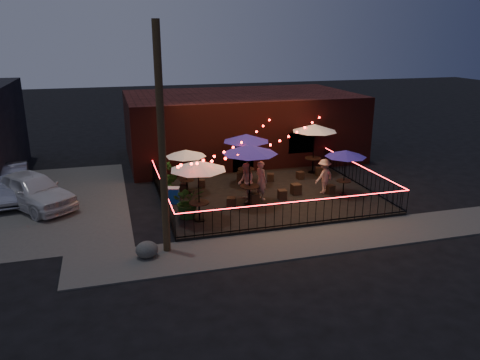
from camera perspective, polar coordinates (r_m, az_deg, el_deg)
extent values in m
plane|color=black|center=(20.88, 5.05, -3.84)|extent=(110.00, 110.00, 0.00)
cube|color=black|center=(22.62, 3.26, -1.91)|extent=(10.00, 8.00, 0.15)
cube|color=#43413E|center=(18.12, 8.74, -7.32)|extent=(18.00, 2.50, 0.05)
cube|color=#43413E|center=(23.88, -26.93, -2.95)|extent=(11.00, 12.00, 0.02)
cube|color=black|center=(29.80, 0.08, 6.67)|extent=(14.00, 8.00, 4.00)
cube|color=black|center=(26.08, 0.33, 3.09)|extent=(1.20, 0.24, 2.20)
cube|color=black|center=(27.13, 7.47, 4.59)|extent=(1.60, 0.24, 1.20)
cylinder|color=#3C2918|center=(16.02, -9.51, 4.39)|extent=(0.26, 0.26, 8.00)
cube|color=black|center=(19.08, 7.21, -5.27)|extent=(10.00, 0.04, 0.04)
cube|color=black|center=(18.75, 7.32, -2.68)|extent=(10.00, 0.04, 0.04)
cube|color=red|center=(18.74, 7.32, -2.59)|extent=(10.00, 0.03, 0.02)
cube|color=black|center=(21.52, -9.43, -2.71)|extent=(0.04, 8.00, 0.04)
cube|color=black|center=(21.23, -9.55, -0.38)|extent=(0.04, 8.00, 0.04)
cube|color=red|center=(21.22, -9.56, -0.30)|extent=(0.03, 8.00, 0.02)
cube|color=black|center=(24.60, 14.33, -0.45)|extent=(0.04, 8.00, 0.04)
cube|color=black|center=(24.35, 14.49, 1.61)|extent=(0.04, 8.00, 0.04)
cube|color=red|center=(24.34, 14.50, 1.68)|extent=(0.03, 8.00, 0.02)
cylinder|color=black|center=(19.51, -4.95, -4.88)|extent=(0.46, 0.46, 0.03)
cylinder|color=black|center=(19.37, -4.98, -3.85)|extent=(0.06, 0.06, 0.76)
cylinder|color=black|center=(19.24, -5.01, -2.77)|extent=(0.84, 0.84, 0.04)
cylinder|color=black|center=(19.08, -5.05, -1.40)|extent=(0.05, 0.05, 2.53)
cone|color=white|center=(18.75, -5.13, 1.81)|extent=(2.78, 2.78, 0.37)
cylinder|color=black|center=(22.88, -6.45, -1.53)|extent=(0.39, 0.39, 0.03)
cylinder|color=black|center=(22.78, -6.47, -0.78)|extent=(0.05, 0.05, 0.64)
cylinder|color=black|center=(22.68, -6.50, 0.01)|extent=(0.71, 0.71, 0.04)
cylinder|color=black|center=(22.56, -6.54, 1.00)|extent=(0.04, 0.04, 2.13)
cone|color=white|center=(22.31, -6.62, 3.30)|extent=(2.47, 2.47, 0.31)
cylinder|color=black|center=(21.29, 1.16, -2.87)|extent=(0.50, 0.50, 0.03)
cylinder|color=black|center=(21.16, 1.17, -1.85)|extent=(0.07, 0.07, 0.82)
cylinder|color=black|center=(21.02, 1.18, -0.76)|extent=(0.91, 0.91, 0.05)
cylinder|color=black|center=(20.87, 1.19, 0.60)|extent=(0.05, 0.05, 2.72)
cone|color=navy|center=(20.55, 1.21, 3.78)|extent=(3.29, 3.29, 0.40)
cylinder|color=black|center=(24.09, 0.74, -0.43)|extent=(0.47, 0.47, 0.03)
cylinder|color=black|center=(23.98, 0.74, 0.44)|extent=(0.06, 0.06, 0.78)
cylinder|color=black|center=(23.86, 0.75, 1.35)|extent=(0.86, 0.86, 0.04)
cylinder|color=black|center=(23.73, 0.75, 2.51)|extent=(0.05, 0.05, 2.59)
cone|color=navy|center=(23.47, 0.76, 5.18)|extent=(2.56, 2.56, 0.38)
cylinder|color=black|center=(23.13, 12.44, -1.63)|extent=(0.39, 0.39, 0.03)
cylinder|color=black|center=(23.03, 12.49, -0.88)|extent=(0.05, 0.05, 0.64)
cylinder|color=black|center=(22.93, 12.54, -0.09)|extent=(0.72, 0.72, 0.04)
cylinder|color=black|center=(22.82, 12.61, 0.89)|extent=(0.04, 0.04, 2.15)
cone|color=navy|center=(22.57, 12.77, 3.18)|extent=(2.58, 2.58, 0.31)
cylinder|color=black|center=(26.39, 8.82, 0.96)|extent=(0.49, 0.49, 0.03)
cylinder|color=black|center=(26.28, 8.86, 1.79)|extent=(0.07, 0.07, 0.81)
cylinder|color=black|center=(26.18, 8.91, 2.67)|extent=(0.90, 0.90, 0.04)
cylinder|color=black|center=(26.05, 8.96, 3.77)|extent=(0.05, 0.05, 2.70)
cone|color=white|center=(25.80, 9.08, 6.31)|extent=(2.56, 2.56, 0.39)
cube|color=black|center=(20.07, -6.68, -3.58)|extent=(0.53, 0.53, 0.49)
cube|color=black|center=(20.83, -1.08, -2.74)|extent=(0.49, 0.49, 0.45)
cube|color=black|center=(23.04, -6.84, -0.92)|extent=(0.44, 0.44, 0.40)
cube|color=black|center=(23.55, -4.72, -0.44)|extent=(0.43, 0.43, 0.40)
cube|color=black|center=(21.26, 1.68, -2.27)|extent=(0.48, 0.48, 0.47)
cube|color=black|center=(21.89, 5.17, -1.78)|extent=(0.41, 0.41, 0.45)
cube|color=black|center=(24.44, 0.13, 0.40)|extent=(0.55, 0.55, 0.50)
cube|color=black|center=(24.54, 3.74, 0.33)|extent=(0.44, 0.44, 0.41)
cube|color=black|center=(22.63, 6.84, -1.12)|extent=(0.45, 0.45, 0.51)
cube|color=black|center=(23.03, 10.95, -1.11)|extent=(0.40, 0.40, 0.41)
cube|color=black|center=(25.06, 7.34, 0.57)|extent=(0.37, 0.37, 0.40)
cube|color=black|center=(25.78, 9.67, 1.02)|extent=(0.46, 0.46, 0.46)
imported|color=tan|center=(21.65, 2.59, -0.03)|extent=(0.68, 0.79, 1.83)
imported|color=#D69A87|center=(21.33, 0.72, -0.30)|extent=(0.82, 0.98, 1.81)
imported|color=tan|center=(22.87, 10.22, 0.47)|extent=(1.24, 0.99, 1.68)
imported|color=#0C340E|center=(19.60, -6.32, -2.58)|extent=(1.35, 1.17, 1.46)
imported|color=#17400C|center=(22.28, -8.44, -0.55)|extent=(0.71, 0.60, 1.20)
imported|color=#1C3D0F|center=(23.79, -9.06, 0.72)|extent=(0.97, 0.97, 1.31)
cube|color=#1243A0|center=(21.48, -8.14, -1.91)|extent=(0.62, 0.52, 0.71)
cube|color=silver|center=(21.37, -8.18, -0.97)|extent=(0.66, 0.56, 0.04)
ellipsoid|color=#3F3F3B|center=(16.83, -11.28, -8.34)|extent=(1.06, 0.99, 0.66)
imported|color=white|center=(22.99, -24.01, -1.15)|extent=(4.49, 4.99, 1.64)
imported|color=#9D9EA5|center=(24.69, -26.27, -0.32)|extent=(2.31, 4.99, 1.59)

